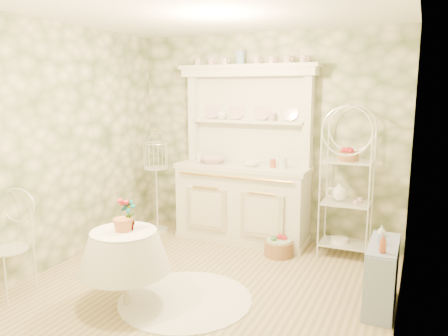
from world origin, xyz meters
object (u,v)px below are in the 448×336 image
at_px(bakers_rack, 347,178).
at_px(round_table, 125,268).
at_px(floor_basket, 279,246).
at_px(birdcage_stand, 157,185).
at_px(side_shelf, 382,276).
at_px(kitchen_dresser, 243,155).
at_px(cafe_chair, 6,244).

bearing_deg(bakers_rack, round_table, -128.34).
distance_m(bakers_rack, floor_basket, 1.15).
height_order(round_table, birdcage_stand, birdcage_stand).
distance_m(bakers_rack, side_shelf, 1.44).
bearing_deg(side_shelf, birdcage_stand, 154.98).
height_order(kitchen_dresser, floor_basket, kitchen_dresser).
height_order(kitchen_dresser, birdcage_stand, kitchen_dresser).
xyz_separation_m(kitchen_dresser, cafe_chair, (-1.48, -2.41, -0.64)).
bearing_deg(kitchen_dresser, bakers_rack, -0.78).
height_order(kitchen_dresser, side_shelf, kitchen_dresser).
bearing_deg(side_shelf, cafe_chair, -166.72).
bearing_deg(birdcage_stand, bakers_rack, 3.54).
bearing_deg(kitchen_dresser, side_shelf, -32.78).
xyz_separation_m(round_table, floor_basket, (0.92, 1.75, -0.24)).
xyz_separation_m(birdcage_stand, floor_basket, (1.84, -0.19, -0.54)).
xyz_separation_m(cafe_chair, floor_basket, (2.10, 2.04, -0.38)).
bearing_deg(birdcage_stand, cafe_chair, -96.74).
bearing_deg(kitchen_dresser, cafe_chair, -121.60).
bearing_deg(bakers_rack, cafe_chair, -140.21).
height_order(side_shelf, round_table, round_table).
xyz_separation_m(kitchen_dresser, side_shelf, (1.86, -1.20, -0.84)).
relative_size(kitchen_dresser, bakers_rack, 1.20).
bearing_deg(side_shelf, floor_basket, 139.36).
relative_size(side_shelf, cafe_chair, 0.71).
bearing_deg(side_shelf, kitchen_dresser, 140.56).
bearing_deg(birdcage_stand, floor_basket, -5.87).
relative_size(side_shelf, floor_basket, 1.91).
height_order(kitchen_dresser, cafe_chair, kitchen_dresser).
bearing_deg(birdcage_stand, round_table, -64.70).
relative_size(bakers_rack, cafe_chair, 1.89).
distance_m(cafe_chair, floor_basket, 2.96).
bearing_deg(round_table, bakers_rack, 52.20).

